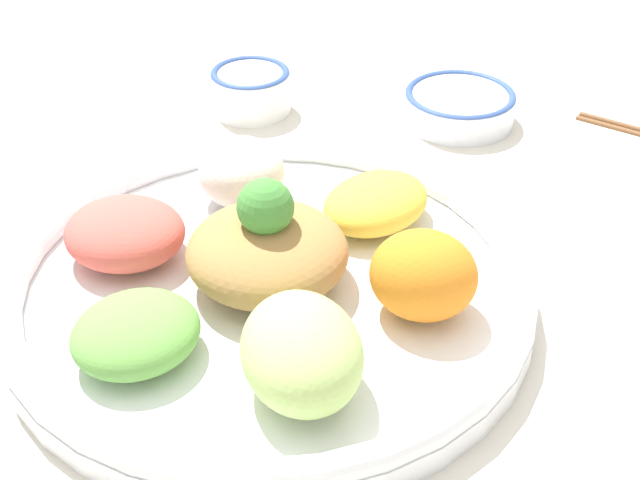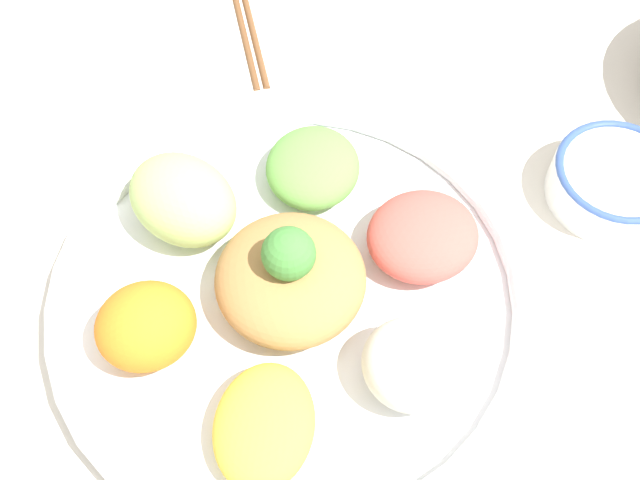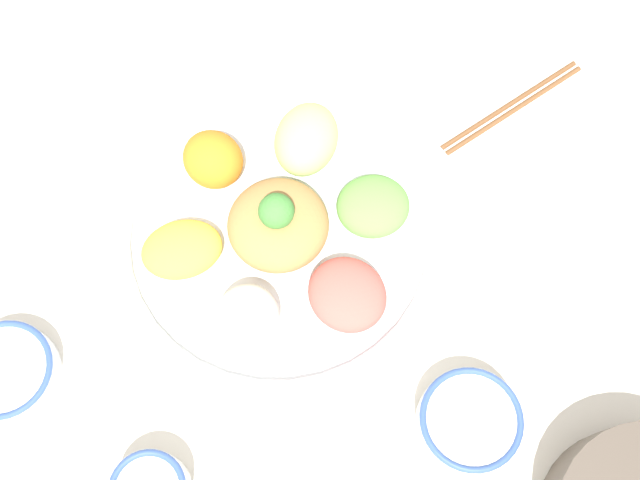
% 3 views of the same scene
% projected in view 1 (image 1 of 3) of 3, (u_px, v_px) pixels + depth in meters
% --- Properties ---
extents(ground_plane, '(2.40, 2.40, 0.00)m').
position_uv_depth(ground_plane, '(263.00, 286.00, 0.69)').
color(ground_plane, silver).
extents(salad_platter, '(0.39, 0.39, 0.11)m').
position_uv_depth(salad_platter, '(268.00, 277.00, 0.66)').
color(salad_platter, white).
rests_on(salad_platter, ground_plane).
extents(sauce_bowl_red, '(0.08, 0.08, 0.05)m').
position_uv_depth(sauce_bowl_red, '(251.00, 88.00, 0.92)').
color(sauce_bowl_red, white).
rests_on(sauce_bowl_red, ground_plane).
extents(rice_bowl_blue, '(0.11, 0.11, 0.03)m').
position_uv_depth(rice_bowl_blue, '(459.00, 105.00, 0.91)').
color(rice_bowl_blue, white).
rests_on(rice_bowl_blue, ground_plane).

